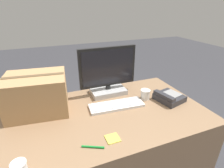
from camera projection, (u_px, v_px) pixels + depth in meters
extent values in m
cube|color=#8C6B4C|center=(94.00, 151.00, 1.48)|extent=(1.80, 0.90, 0.72)
cube|color=#B7B7B7|center=(108.00, 91.00, 1.65)|extent=(0.32, 0.21, 0.05)
cylinder|color=black|center=(108.00, 87.00, 1.64)|extent=(0.04, 0.04, 0.04)
cube|color=black|center=(108.00, 67.00, 1.55)|extent=(0.52, 0.03, 0.36)
cube|color=black|center=(108.00, 67.00, 1.54)|extent=(0.47, 0.01, 0.31)
cube|color=silver|center=(117.00, 105.00, 1.44)|extent=(0.46, 0.18, 0.02)
cube|color=silver|center=(117.00, 104.00, 1.43)|extent=(0.42, 0.15, 0.01)
cube|color=#2D2D33|center=(169.00, 98.00, 1.53)|extent=(0.25, 0.26, 0.05)
cube|color=#2D2D33|center=(164.00, 96.00, 1.47)|extent=(0.09, 0.21, 0.03)
cube|color=gray|center=(172.00, 94.00, 1.54)|extent=(0.14, 0.15, 0.01)
cylinder|color=white|center=(18.00, 164.00, 0.82)|extent=(0.07, 0.07, 0.01)
cylinder|color=white|center=(145.00, 95.00, 1.54)|extent=(0.08, 0.08, 0.08)
cylinder|color=white|center=(146.00, 90.00, 1.52)|extent=(0.08, 0.08, 0.01)
cube|color=tan|center=(37.00, 94.00, 1.33)|extent=(0.48, 0.40, 0.30)
cube|color=brown|center=(33.00, 76.00, 1.27)|extent=(0.43, 0.09, 0.00)
cylinder|color=#198C33|center=(93.00, 147.00, 1.03)|extent=(0.13, 0.07, 0.01)
cube|color=#E5DB4C|center=(113.00, 138.00, 1.10)|extent=(0.08, 0.08, 0.01)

